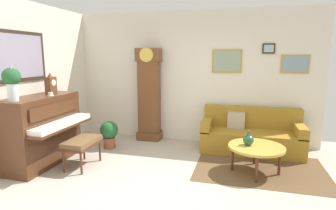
% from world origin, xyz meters
% --- Properties ---
extents(ground_plane, '(6.40, 6.00, 0.10)m').
position_xyz_m(ground_plane, '(0.00, 0.00, -0.05)').
color(ground_plane, '#B2A899').
extents(wall_left, '(0.13, 4.90, 2.80)m').
position_xyz_m(wall_left, '(-2.60, 0.01, 1.41)').
color(wall_left, silver).
rests_on(wall_left, ground_plane).
extents(wall_back, '(5.30, 0.13, 2.80)m').
position_xyz_m(wall_back, '(0.02, 2.40, 1.40)').
color(wall_back, silver).
rests_on(wall_back, ground_plane).
extents(area_rug, '(2.10, 1.50, 0.01)m').
position_xyz_m(area_rug, '(1.42, 1.06, 0.00)').
color(area_rug, brown).
rests_on(area_rug, ground_plane).
extents(piano, '(0.87, 1.44, 1.19)m').
position_xyz_m(piano, '(-2.23, 0.37, 0.60)').
color(piano, '#4C2B19').
rests_on(piano, ground_plane).
extents(piano_bench, '(0.42, 0.70, 0.48)m').
position_xyz_m(piano_bench, '(-1.49, 0.41, 0.41)').
color(piano_bench, '#4C2B19').
rests_on(piano_bench, ground_plane).
extents(grandfather_clock, '(0.52, 0.34, 2.03)m').
position_xyz_m(grandfather_clock, '(-0.89, 2.16, 0.96)').
color(grandfather_clock, brown).
rests_on(grandfather_clock, ground_plane).
extents(couch, '(1.90, 0.80, 0.84)m').
position_xyz_m(couch, '(1.29, 1.97, 0.31)').
color(couch, olive).
rests_on(couch, ground_plane).
extents(coffee_table, '(0.88, 0.88, 0.45)m').
position_xyz_m(coffee_table, '(1.34, 0.89, 0.42)').
color(coffee_table, gold).
rests_on(coffee_table, ground_plane).
extents(mantel_clock, '(0.13, 0.18, 0.38)m').
position_xyz_m(mantel_clock, '(-2.23, 0.68, 1.36)').
color(mantel_clock, brown).
rests_on(mantel_clock, piano).
extents(flower_vase, '(0.26, 0.26, 0.58)m').
position_xyz_m(flower_vase, '(-2.23, -0.18, 1.50)').
color(flower_vase, silver).
rests_on(flower_vase, piano).
extents(teacup, '(0.12, 0.12, 0.06)m').
position_xyz_m(teacup, '(-2.07, 0.45, 1.21)').
color(teacup, white).
rests_on(teacup, piano).
extents(green_jug, '(0.17, 0.17, 0.24)m').
position_xyz_m(green_jug, '(1.21, 0.90, 0.54)').
color(green_jug, '#234C33').
rests_on(green_jug, coffee_table).
extents(potted_plant, '(0.36, 0.36, 0.56)m').
position_xyz_m(potted_plant, '(-1.49, 1.39, 0.32)').
color(potted_plant, '#935138').
rests_on(potted_plant, ground_plane).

